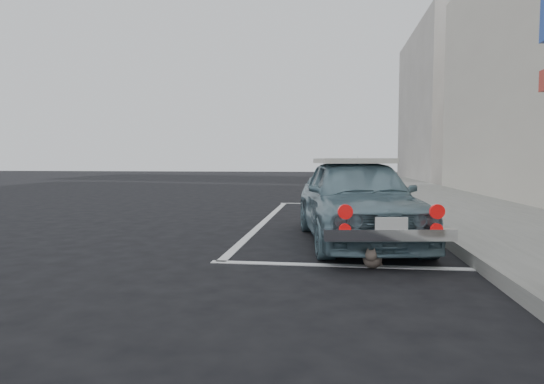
{
  "coord_description": "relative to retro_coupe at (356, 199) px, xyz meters",
  "views": [
    {
      "loc": [
        0.31,
        -5.38,
        1.14
      ],
      "look_at": [
        -0.4,
        0.1,
        0.75
      ],
      "focal_mm": 30.0,
      "sensor_mm": 36.0,
      "label": 1
    }
  ],
  "objects": [
    {
      "name": "pline_rear",
      "position": [
        -0.17,
        -1.5,
        -0.6
      ],
      "size": [
        3.0,
        0.12,
        0.01
      ],
      "primitive_type": "cube",
      "color": "silver",
      "rests_on": "ground"
    },
    {
      "name": "sidewalk",
      "position": [
        2.53,
        1.0,
        -0.53
      ],
      "size": [
        2.8,
        40.0,
        0.15
      ],
      "primitive_type": "cube",
      "color": "slate",
      "rests_on": "ground"
    },
    {
      "name": "ground",
      "position": [
        -0.67,
        -1.0,
        -0.6
      ],
      "size": [
        80.0,
        80.0,
        0.0
      ],
      "primitive_type": "plane",
      "color": "black",
      "rests_on": "ground"
    },
    {
      "name": "cat",
      "position": [
        0.09,
        -1.56,
        -0.49
      ],
      "size": [
        0.26,
        0.44,
        0.24
      ],
      "rotation": [
        0.0,
        0.0,
        -0.21
      ],
      "color": "#6D6053",
      "rests_on": "ground"
    },
    {
      "name": "retro_coupe",
      "position": [
        0.0,
        0.0,
        0.0
      ],
      "size": [
        1.91,
        3.68,
        1.19
      ],
      "rotation": [
        0.0,
        0.0,
        0.15
      ],
      "color": "slate",
      "rests_on": "ground"
    },
    {
      "name": "pline_side",
      "position": [
        -1.57,
        2.0,
        -0.6
      ],
      "size": [
        0.12,
        7.0,
        0.01
      ],
      "primitive_type": "cube",
      "color": "silver",
      "rests_on": "ground"
    },
    {
      "name": "pline_front",
      "position": [
        -0.17,
        5.5,
        -0.6
      ],
      "size": [
        3.0,
        0.12,
        0.01
      ],
      "primitive_type": "cube",
      "color": "silver",
      "rests_on": "ground"
    },
    {
      "name": "building_far",
      "position": [
        5.68,
        19.0,
        3.4
      ],
      "size": [
        3.5,
        10.0,
        8.0
      ],
      "primitive_type": "cube",
      "color": "#ADA69C",
      "rests_on": "ground"
    }
  ]
}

